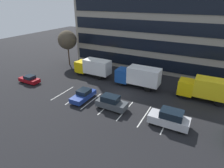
# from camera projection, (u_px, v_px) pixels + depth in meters

# --- Properties ---
(ground_plane) EXTENTS (120.00, 120.00, 0.00)m
(ground_plane) POSITION_uv_depth(u_px,v_px,m) (119.00, 95.00, 30.15)
(ground_plane) COLOR black
(office_building) EXTENTS (35.01, 11.76, 18.00)m
(office_building) POSITION_uv_depth(u_px,v_px,m) (156.00, 24.00, 40.79)
(office_building) COLOR gray
(office_building) RESTS_ON ground_plane
(lot_markings) EXTENTS (16.94, 5.40, 0.01)m
(lot_markings) POSITION_uv_depth(u_px,v_px,m) (108.00, 106.00, 27.21)
(lot_markings) COLOR silver
(lot_markings) RESTS_ON ground_plane
(box_truck_blue) EXTENTS (7.78, 2.58, 3.61)m
(box_truck_blue) POSITION_uv_depth(u_px,v_px,m) (138.00, 76.00, 32.22)
(box_truck_blue) COLOR #194799
(box_truck_blue) RESTS_ON ground_plane
(box_truck_yellow) EXTENTS (7.43, 2.46, 3.44)m
(box_truck_yellow) POSITION_uv_depth(u_px,v_px,m) (93.00, 67.00, 36.80)
(box_truck_yellow) COLOR yellow
(box_truck_yellow) RESTS_ON ground_plane
(box_truck_yellow_all) EXTENTS (7.58, 2.51, 3.52)m
(box_truck_yellow_all) POSITION_uv_depth(u_px,v_px,m) (206.00, 88.00, 27.90)
(box_truck_yellow_all) COLOR yellow
(box_truck_yellow_all) RESTS_ON ground_plane
(sedan_navy) EXTENTS (1.87, 4.47, 1.60)m
(sedan_navy) POSITION_uv_depth(u_px,v_px,m) (83.00, 95.00, 28.54)
(sedan_navy) COLOR navy
(sedan_navy) RESTS_ON ground_plane
(suv_silver) EXTENTS (4.78, 2.02, 2.16)m
(suv_silver) POSITION_uv_depth(u_px,v_px,m) (170.00, 118.00, 22.53)
(suv_silver) COLOR silver
(suv_silver) RESTS_ON ground_plane
(sedan_maroon) EXTENTS (3.96, 1.66, 1.42)m
(sedan_maroon) POSITION_uv_depth(u_px,v_px,m) (29.00, 79.00, 34.33)
(sedan_maroon) COLOR maroon
(sedan_maroon) RESTS_ON ground_plane
(suv_charcoal) EXTENTS (4.32, 1.83, 1.95)m
(suv_charcoal) POSITION_uv_depth(u_px,v_px,m) (111.00, 103.00, 26.15)
(suv_charcoal) COLOR #474C51
(suv_charcoal) RESTS_ON ground_plane
(bare_tree) EXTENTS (4.15, 4.15, 7.78)m
(bare_tree) POSITION_uv_depth(u_px,v_px,m) (67.00, 40.00, 41.79)
(bare_tree) COLOR #473323
(bare_tree) RESTS_ON ground_plane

